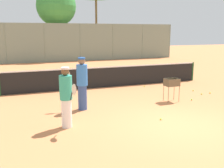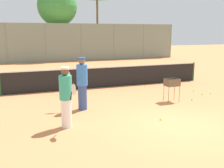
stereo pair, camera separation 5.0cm
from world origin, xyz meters
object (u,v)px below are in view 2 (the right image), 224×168
object	(u,v)px
player_red_cap	(82,83)
ball_cart	(172,84)
player_white_outfit	(66,97)
tennis_net	(109,76)
parked_car	(93,52)

from	to	relation	value
player_red_cap	ball_cart	xyz separation A→B (m)	(3.69, -0.18, -0.28)
player_white_outfit	ball_cart	world-z (taller)	player_white_outfit
tennis_net	player_red_cap	distance (m)	4.13
player_white_outfit	tennis_net	bearing A→B (deg)	134.59
ball_cart	parked_car	world-z (taller)	parked_car
player_red_cap	parked_car	xyz separation A→B (m)	(5.89, 18.55, -0.33)
player_red_cap	player_white_outfit	bearing A→B (deg)	82.07
player_white_outfit	parked_car	bearing A→B (deg)	148.52
ball_cart	parked_car	size ratio (longest dim) A/B	0.23
tennis_net	parked_car	world-z (taller)	parked_car
ball_cart	parked_car	distance (m)	18.86
tennis_net	parked_car	distance (m)	15.57
player_red_cap	parked_car	world-z (taller)	player_red_cap
parked_car	player_red_cap	bearing A→B (deg)	-107.61
player_red_cap	ball_cart	size ratio (longest dim) A/B	2.02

